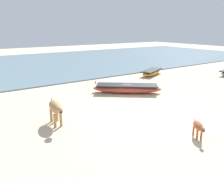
% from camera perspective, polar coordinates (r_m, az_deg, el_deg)
% --- Properties ---
extents(ground, '(80.00, 80.00, 0.00)m').
position_cam_1_polar(ground, '(10.64, 9.96, -6.35)').
color(ground, beige).
extents(sea_water, '(60.00, 20.00, 0.08)m').
position_cam_1_polar(sea_water, '(26.21, -18.54, 5.94)').
color(sea_water, slate).
rests_on(sea_water, ground).
extents(fishing_boat_0, '(3.12, 2.10, 0.65)m').
position_cam_1_polar(fishing_boat_0, '(19.54, 9.73, 4.25)').
color(fishing_boat_0, gold).
rests_on(fishing_boat_0, ground).
extents(fishing_boat_3, '(3.90, 3.38, 0.72)m').
position_cam_1_polar(fishing_boat_3, '(14.01, 3.70, 0.30)').
color(fishing_boat_3, '#B74733').
rests_on(fishing_boat_3, ground).
extents(cow_adult_tan, '(0.58, 1.54, 1.00)m').
position_cam_1_polar(cow_adult_tan, '(9.59, -13.75, -4.41)').
color(cow_adult_tan, tan).
rests_on(cow_adult_tan, ground).
extents(calf_far_rust, '(0.67, 0.84, 0.60)m').
position_cam_1_polar(calf_far_rust, '(8.87, 20.52, -8.57)').
color(calf_far_rust, '#9E4C28').
rests_on(calf_far_rust, ground).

